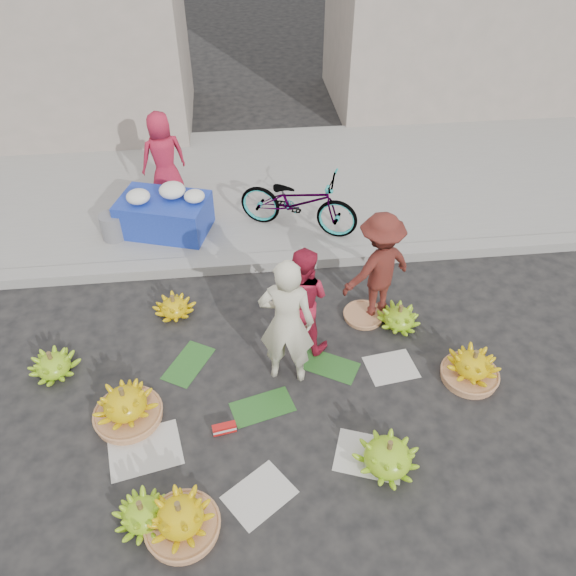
{
  "coord_description": "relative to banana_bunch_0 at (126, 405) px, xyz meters",
  "views": [
    {
      "loc": [
        -0.23,
        -3.91,
        4.86
      ],
      "look_at": [
        0.29,
        0.9,
        0.7
      ],
      "focal_mm": 35.0,
      "sensor_mm": 36.0,
      "label": 1
    }
  ],
  "objects": [
    {
      "name": "ground",
      "position": [
        1.5,
        0.18,
        -0.2
      ],
      "size": [
        80.0,
        80.0,
        0.0
      ],
      "primitive_type": "plane",
      "color": "black",
      "rests_on": "ground"
    },
    {
      "name": "vendor_cream",
      "position": [
        1.7,
        0.41,
        0.6
      ],
      "size": [
        0.66,
        0.51,
        1.61
      ],
      "primitive_type": "imported",
      "rotation": [
        0.0,
        0.0,
        2.91
      ],
      "color": "beige",
      "rests_on": "ground"
    },
    {
      "name": "banana_leaves",
      "position": [
        1.4,
        0.38,
        -0.2
      ],
      "size": [
        2.0,
        1.0,
        0.0
      ],
      "primitive_type": null,
      "color": "#1D501A",
      "rests_on": "ground"
    },
    {
      "name": "bicycle",
      "position": [
        2.15,
        3.08,
        0.38
      ],
      "size": [
        1.28,
        1.85,
        0.92
      ],
      "primitive_type": "imported",
      "rotation": [
        0.0,
        0.0,
        1.15
      ],
      "color": "gray",
      "rests_on": "sidewalk"
    },
    {
      "name": "vendor_red",
      "position": [
        1.91,
        0.88,
        0.48
      ],
      "size": [
        0.82,
        0.75,
        1.37
      ],
      "primitive_type": "imported",
      "rotation": [
        0.0,
        0.0,
        2.72
      ],
      "color": "#BA1C36",
      "rests_on": "ground"
    },
    {
      "name": "banana_bunch_5",
      "position": [
        3.14,
        1.04,
        -0.06
      ],
      "size": [
        0.59,
        0.59,
        0.33
      ],
      "rotation": [
        0.0,
        0.0,
        0.15
      ],
      "color": "#6BAA18",
      "rests_on": "ground"
    },
    {
      "name": "flower_table",
      "position": [
        0.24,
        3.25,
        0.21
      ],
      "size": [
        1.42,
        1.12,
        0.72
      ],
      "rotation": [
        0.0,
        0.0,
        -0.31
      ],
      "color": "#172D9B",
      "rests_on": "sidewalk"
    },
    {
      "name": "newspaper_scatter",
      "position": [
        1.5,
        -0.62,
        -0.2
      ],
      "size": [
        3.2,
        1.8,
        0.0
      ],
      "primitive_type": null,
      "color": "beige",
      "rests_on": "ground"
    },
    {
      "name": "grey_bucket",
      "position": [
        -0.5,
        3.14,
        0.11
      ],
      "size": [
        0.34,
        0.34,
        0.38
      ],
      "primitive_type": "cylinder",
      "color": "slate",
      "rests_on": "sidewalk"
    },
    {
      "name": "banana_bunch_0",
      "position": [
        0.0,
        0.0,
        0.0
      ],
      "size": [
        0.69,
        0.69,
        0.47
      ],
      "rotation": [
        0.0,
        0.0,
        -0.08
      ],
      "color": "#A26843",
      "rests_on": "ground"
    },
    {
      "name": "banana_bunch_7",
      "position": [
        0.41,
        1.54,
        -0.08
      ],
      "size": [
        0.58,
        0.58,
        0.31
      ],
      "rotation": [
        0.0,
        0.0,
        -0.27
      ],
      "color": "#DBBA0A",
      "rests_on": "ground"
    },
    {
      "name": "banana_bunch_6",
      "position": [
        -0.89,
        0.71,
        -0.06
      ],
      "size": [
        0.67,
        0.67,
        0.33
      ],
      "rotation": [
        0.0,
        0.0,
        -0.39
      ],
      "color": "#6BAA18",
      "rests_on": "ground"
    },
    {
      "name": "flower_vendor",
      "position": [
        0.22,
        4.17,
        0.62
      ],
      "size": [
        0.8,
        0.65,
        1.4
      ],
      "primitive_type": "imported",
      "rotation": [
        0.0,
        0.0,
        3.49
      ],
      "color": "#BA1C36",
      "rests_on": "sidewalk"
    },
    {
      "name": "banana_bunch_4",
      "position": [
        3.72,
        0.14,
        -0.02
      ],
      "size": [
        0.69,
        0.69,
        0.43
      ],
      "rotation": [
        0.0,
        0.0,
        0.36
      ],
      "color": "#A26843",
      "rests_on": "ground"
    },
    {
      "name": "banana_bunch_1",
      "position": [
        0.26,
        -1.16,
        -0.07
      ],
      "size": [
        0.65,
        0.65,
        0.32
      ],
      "rotation": [
        0.0,
        0.0,
        -0.4
      ],
      "color": "#6BAA18",
      "rests_on": "ground"
    },
    {
      "name": "banana_bunch_2",
      "position": [
        0.6,
        -1.27,
        -0.01
      ],
      "size": [
        0.65,
        0.65,
        0.45
      ],
      "rotation": [
        0.0,
        0.0,
        -0.05
      ],
      "color": "#A26843",
      "rests_on": "ground"
    },
    {
      "name": "incense_stack",
      "position": [
        0.99,
        -0.28,
        -0.15
      ],
      "size": [
        0.25,
        0.12,
        0.1
      ],
      "primitive_type": "cube",
      "rotation": [
        0.0,
        0.0,
        0.17
      ],
      "color": "red",
      "rests_on": "ground"
    },
    {
      "name": "banana_bunch_3",
      "position": [
        2.54,
        -0.84,
        -0.03
      ],
      "size": [
        0.72,
        0.72,
        0.39
      ],
      "rotation": [
        0.0,
        0.0,
        0.14
      ],
      "color": "#6BAA18",
      "rests_on": "ground"
    },
    {
      "name": "man_striped",
      "position": [
        2.89,
        1.32,
        0.51
      ],
      "size": [
        1.07,
        0.87,
        1.44
      ],
      "primitive_type": "imported",
      "rotation": [
        0.0,
        0.0,
        3.56
      ],
      "color": "maroon",
      "rests_on": "ground"
    },
    {
      "name": "sidewalk",
      "position": [
        1.5,
        4.48,
        -0.14
      ],
      "size": [
        40.0,
        4.0,
        0.12
      ],
      "primitive_type": "cube",
      "color": "gray",
      "rests_on": "ground"
    },
    {
      "name": "building_left",
      "position": [
        -2.5,
        7.38,
        1.8
      ],
      "size": [
        6.0,
        3.0,
        4.0
      ],
      "primitive_type": "cube",
      "color": "gray",
      "rests_on": "sidewalk"
    },
    {
      "name": "curb",
      "position": [
        1.5,
        2.38,
        -0.13
      ],
      "size": [
        40.0,
        0.25,
        0.15
      ],
      "primitive_type": "cube",
      "color": "gray",
      "rests_on": "ground"
    },
    {
      "name": "basket_spare",
      "position": [
        2.76,
        1.23,
        -0.18
      ],
      "size": [
        0.53,
        0.53,
        0.06
      ],
      "primitive_type": "cylinder",
      "rotation": [
        0.0,
        0.0,
        0.1
      ],
      "color": "#A26843",
      "rests_on": "ground"
    }
  ]
}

